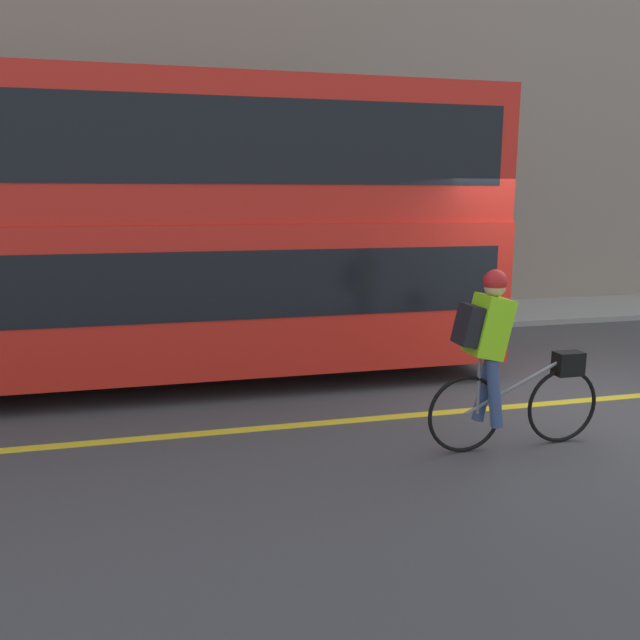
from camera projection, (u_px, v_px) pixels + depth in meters
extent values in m
plane|color=#424244|center=(582.00, 402.00, 7.08)|extent=(80.00, 80.00, 0.00)
cube|color=yellow|center=(580.00, 401.00, 7.12)|extent=(50.00, 0.14, 0.01)
cube|color=gray|center=(413.00, 317.00, 11.89)|extent=(60.00, 2.24, 0.10)
cube|color=gray|center=(396.00, 64.00, 12.17)|extent=(60.00, 0.30, 9.68)
cylinder|color=black|center=(326.00, 335.00, 8.43)|extent=(0.90, 0.30, 0.90)
cube|color=red|center=(62.00, 294.00, 7.53)|extent=(10.65, 2.43, 1.72)
cube|color=black|center=(60.00, 277.00, 7.49)|extent=(10.22, 2.45, 0.76)
cube|color=red|center=(50.00, 153.00, 7.21)|extent=(10.65, 2.33, 1.60)
cube|color=black|center=(50.00, 146.00, 7.19)|extent=(10.22, 2.35, 0.89)
torus|color=black|center=(562.00, 406.00, 5.85)|extent=(0.72, 0.04, 0.72)
torus|color=black|center=(465.00, 414.00, 5.62)|extent=(0.72, 0.04, 0.72)
cylinder|color=slate|center=(516.00, 386.00, 5.69)|extent=(1.01, 0.03, 0.49)
cylinder|color=slate|center=(479.00, 385.00, 5.60)|extent=(0.03, 0.03, 0.53)
cube|color=black|center=(568.00, 363.00, 5.78)|extent=(0.26, 0.16, 0.22)
cube|color=#8CE019|center=(489.00, 326.00, 5.51)|extent=(0.37, 0.32, 0.58)
cube|color=black|center=(468.00, 325.00, 5.46)|extent=(0.21, 0.26, 0.38)
cylinder|color=#384C7A|center=(484.00, 387.00, 5.72)|extent=(0.22, 0.11, 0.65)
cylinder|color=#384C7A|center=(494.00, 393.00, 5.55)|extent=(0.20, 0.11, 0.65)
sphere|color=tan|center=(495.00, 286.00, 5.45)|extent=(0.19, 0.19, 0.19)
sphere|color=red|center=(495.00, 282.00, 5.44)|extent=(0.21, 0.21, 0.21)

